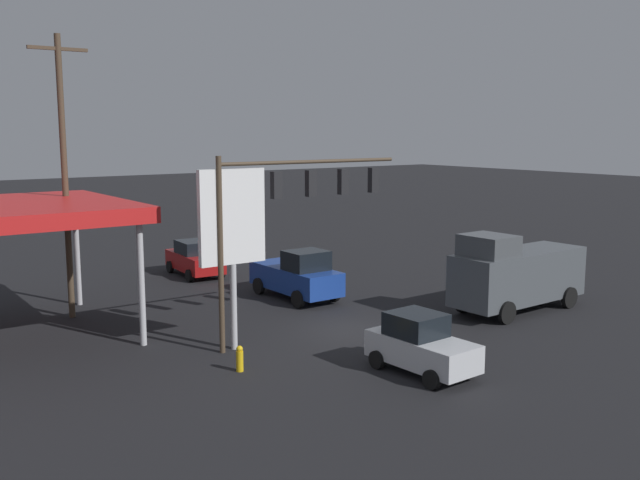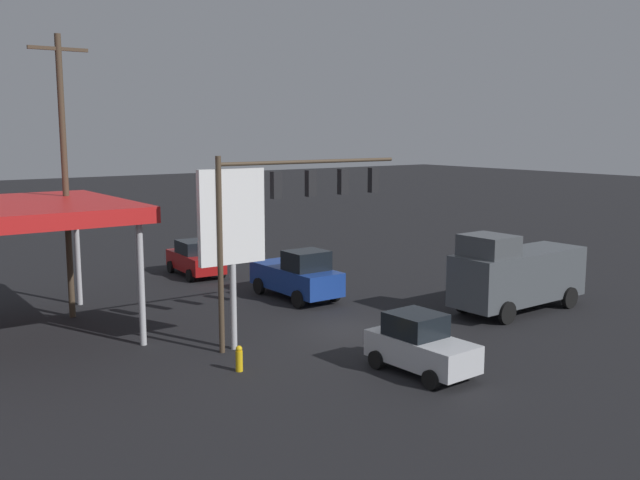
% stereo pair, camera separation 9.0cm
% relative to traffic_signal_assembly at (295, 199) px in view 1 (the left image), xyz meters
% --- Properties ---
extents(ground_plane, '(200.00, 200.00, 0.00)m').
position_rel_traffic_signal_assembly_xyz_m(ground_plane, '(-2.33, 0.36, -5.37)').
color(ground_plane, black).
extents(traffic_signal_assembly, '(8.02, 0.43, 7.06)m').
position_rel_traffic_signal_assembly_xyz_m(traffic_signal_assembly, '(0.00, 0.00, 0.00)').
color(traffic_signal_assembly, '#473828').
rests_on(traffic_signal_assembly, ground).
extents(utility_pole, '(2.40, 0.26, 11.81)m').
position_rel_traffic_signal_assembly_xyz_m(utility_pole, '(6.10, -8.14, 0.83)').
color(utility_pole, '#473828').
rests_on(utility_pole, ground).
extents(gas_station_canopy, '(8.21, 8.90, 5.22)m').
position_rel_traffic_signal_assembly_xyz_m(gas_station_canopy, '(8.67, -6.35, -0.52)').
color(gas_station_canopy, red).
rests_on(gas_station_canopy, ground).
extents(price_sign, '(2.59, 0.27, 6.60)m').
position_rel_traffic_signal_assembly_xyz_m(price_sign, '(2.64, -0.12, -0.72)').
color(price_sign, '#B7B7BC').
rests_on(price_sign, ground).
extents(delivery_truck, '(6.86, 2.71, 3.58)m').
position_rel_traffic_signal_assembly_xyz_m(delivery_truck, '(-10.16, 2.25, -3.67)').
color(delivery_truck, '#474C51').
rests_on(delivery_truck, ground).
extents(pickup_parked, '(2.30, 5.22, 2.40)m').
position_rel_traffic_signal_assembly_xyz_m(pickup_parked, '(-3.67, -5.35, -4.26)').
color(pickup_parked, navy).
rests_on(pickup_parked, ground).
extents(hatchback_crossing, '(2.11, 3.88, 1.97)m').
position_rel_traffic_signal_assembly_xyz_m(hatchback_crossing, '(-1.13, 5.73, -4.42)').
color(hatchback_crossing, silver).
rests_on(hatchback_crossing, ground).
extents(sedan_waiting, '(2.27, 4.50, 1.93)m').
position_rel_traffic_signal_assembly_xyz_m(sedan_waiting, '(-2.13, -13.18, -4.42)').
color(sedan_waiting, maroon).
rests_on(sedan_waiting, ground).
extents(fire_hydrant, '(0.24, 0.24, 0.88)m').
position_rel_traffic_signal_assembly_xyz_m(fire_hydrant, '(3.69, 2.16, -4.93)').
color(fire_hydrant, gold).
rests_on(fire_hydrant, ground).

